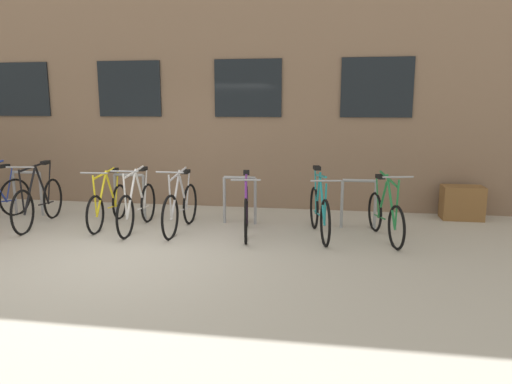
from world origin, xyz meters
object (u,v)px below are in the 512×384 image
(bicycle_yellow, at_px, (108,204))
(planter_box, at_px, (462,203))
(bicycle_white, at_px, (137,206))
(bicycle_teal, at_px, (319,211))
(bicycle_purple, at_px, (246,210))
(bicycle_silver, at_px, (181,207))
(bicycle_green, at_px, (385,215))
(bicycle_black, at_px, (39,202))

(bicycle_yellow, height_order, planter_box, bicycle_yellow)
(bicycle_white, relative_size, bicycle_yellow, 1.04)
(bicycle_teal, height_order, bicycle_purple, bicycle_teal)
(bicycle_white, height_order, bicycle_purple, bicycle_white)
(bicycle_white, distance_m, planter_box, 5.68)
(bicycle_white, bearing_deg, planter_box, 16.01)
(bicycle_silver, bearing_deg, bicycle_white, -177.72)
(bicycle_green, distance_m, bicycle_black, 5.73)
(bicycle_purple, bearing_deg, bicycle_green, 0.72)
(bicycle_teal, distance_m, bicycle_yellow, 3.56)
(bicycle_green, height_order, bicycle_black, bicycle_black)
(bicycle_black, bearing_deg, bicycle_silver, 1.23)
(bicycle_white, relative_size, bicycle_teal, 1.02)
(bicycle_black, relative_size, bicycle_silver, 1.07)
(planter_box, bearing_deg, bicycle_green, -134.85)
(bicycle_green, bearing_deg, bicycle_purple, -179.28)
(bicycle_green, bearing_deg, bicycle_white, -179.13)
(bicycle_white, height_order, planter_box, bicycle_white)
(bicycle_silver, height_order, bicycle_yellow, bicycle_silver)
(bicycle_silver, xyz_separation_m, planter_box, (4.73, 1.54, -0.08))
(bicycle_teal, height_order, bicycle_yellow, bicycle_teal)
(bicycle_green, xyz_separation_m, planter_box, (1.50, 1.51, -0.07))
(bicycle_purple, distance_m, bicycle_black, 3.58)
(bicycle_silver, relative_size, bicycle_yellow, 1.02)
(bicycle_white, bearing_deg, bicycle_black, -179.21)
(bicycle_purple, height_order, bicycle_silver, bicycle_silver)
(bicycle_teal, distance_m, bicycle_silver, 2.24)
(bicycle_silver, distance_m, bicycle_yellow, 1.33)
(bicycle_white, xyz_separation_m, bicycle_yellow, (-0.59, 0.15, -0.02))
(bicycle_teal, xyz_separation_m, bicycle_purple, (-1.15, -0.03, -0.01))
(bicycle_teal, bearing_deg, bicycle_white, -178.69)
(bicycle_white, distance_m, bicycle_yellow, 0.61)
(bicycle_green, height_order, bicycle_yellow, bicycle_green)
(bicycle_green, distance_m, bicycle_teal, 1.00)
(bicycle_green, bearing_deg, bicycle_silver, -179.45)
(bicycle_purple, relative_size, bicycle_yellow, 1.02)
(bicycle_purple, relative_size, bicycle_black, 0.94)
(bicycle_black, bearing_deg, bicycle_purple, 0.92)
(bicycle_yellow, distance_m, planter_box, 6.22)
(bicycle_teal, height_order, bicycle_black, bicycle_black)
(bicycle_green, distance_m, bicycle_purple, 2.15)
(bicycle_white, distance_m, bicycle_black, 1.76)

